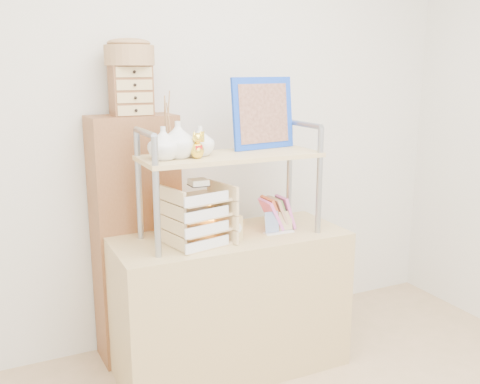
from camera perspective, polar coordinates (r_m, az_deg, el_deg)
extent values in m
cube|color=silver|center=(3.10, -4.90, 7.70)|extent=(3.40, 0.02, 2.60)
cube|color=tan|center=(2.89, -0.95, -11.76)|extent=(1.20, 0.50, 0.75)
cube|color=brown|center=(2.98, -10.96, -4.99)|extent=(0.46, 0.26, 1.35)
cylinder|color=#92979F|center=(2.40, -8.90, -0.65)|extent=(0.03, 0.03, 0.55)
cylinder|color=#92979F|center=(2.68, -10.75, 0.73)|extent=(0.03, 0.03, 0.55)
cylinder|color=#92979F|center=(2.49, -10.12, 6.26)|extent=(0.03, 0.30, 0.03)
cylinder|color=#92979F|center=(2.76, 8.46, 1.17)|extent=(0.03, 0.03, 0.55)
cylinder|color=#92979F|center=(3.01, 5.29, 2.23)|extent=(0.03, 0.03, 0.55)
cylinder|color=#92979F|center=(2.84, 6.96, 7.17)|extent=(0.03, 0.30, 0.03)
cube|color=tan|center=(2.65, -1.01, 3.84)|extent=(0.90, 0.34, 0.02)
imported|color=silver|center=(2.50, -8.17, 5.17)|extent=(0.15, 0.15, 0.15)
imported|color=silver|center=(2.54, -6.63, 5.56)|extent=(0.17, 0.17, 0.17)
imported|color=silver|center=(2.60, -4.26, 5.46)|extent=(0.14, 0.14, 0.14)
cylinder|color=#284FAF|center=(2.66, -7.71, 5.05)|extent=(0.07, 0.07, 0.10)
cube|color=blue|center=(2.82, 2.46, 8.39)|extent=(0.38, 0.11, 0.37)
cube|color=brown|center=(2.81, 2.57, 8.38)|extent=(0.31, 0.08, 0.30)
cube|color=#E062BA|center=(2.87, 4.87, -2.18)|extent=(0.07, 0.12, 0.17)
cube|color=#6A944A|center=(2.87, 4.29, -2.13)|extent=(0.07, 0.12, 0.16)
cube|color=tan|center=(2.85, 4.10, -2.28)|extent=(0.08, 0.13, 0.16)
cube|color=#E16334|center=(2.85, 3.52, -2.23)|extent=(0.09, 0.14, 0.16)
cube|color=#E062BA|center=(2.83, 3.33, -2.38)|extent=(0.09, 0.14, 0.16)
cube|color=tan|center=(2.64, -4.50, -5.34)|extent=(0.31, 0.30, 0.01)
cube|color=white|center=(2.52, -3.50, -5.60)|extent=(0.24, 0.06, 0.05)
cube|color=tan|center=(2.61, -4.52, -3.81)|extent=(0.31, 0.30, 0.01)
cube|color=white|center=(2.50, -3.52, -4.01)|extent=(0.24, 0.06, 0.05)
cube|color=tan|center=(2.59, -4.55, -2.26)|extent=(0.31, 0.30, 0.01)
cube|color=white|center=(2.48, -3.55, -2.39)|extent=(0.24, 0.06, 0.05)
cube|color=tan|center=(2.58, -4.58, -0.69)|extent=(0.31, 0.30, 0.01)
cube|color=white|center=(2.46, -3.57, -0.74)|extent=(0.24, 0.06, 0.05)
cube|color=beige|center=(2.54, -4.45, 1.02)|extent=(0.08, 0.08, 0.03)
cylinder|color=brown|center=(2.78, -3.04, -4.23)|extent=(0.10, 0.10, 0.02)
ellipsoid|color=orange|center=(2.76, -3.06, -2.48)|extent=(0.12, 0.11, 0.16)
cube|color=tan|center=(2.66, -0.65, -3.87)|extent=(0.09, 0.06, 0.12)
cylinder|color=white|center=(2.65, -0.47, -3.87)|extent=(0.06, 0.02, 0.06)
cube|color=white|center=(2.79, 4.17, -4.31)|extent=(0.16, 0.05, 0.01)
cube|color=navy|center=(2.76, 3.40, -3.22)|extent=(0.08, 0.02, 0.11)
cube|color=tan|center=(2.81, 4.87, -3.06)|extent=(0.08, 0.02, 0.10)
cube|color=brown|center=(2.82, -11.56, 10.54)|extent=(0.20, 0.15, 0.25)
cube|color=tan|center=(2.75, -11.07, 8.54)|extent=(0.18, 0.01, 0.05)
cube|color=tan|center=(2.75, -11.13, 9.84)|extent=(0.18, 0.01, 0.05)
cube|color=tan|center=(2.75, -11.18, 11.14)|extent=(0.18, 0.01, 0.05)
cube|color=tan|center=(2.75, -11.24, 12.45)|extent=(0.18, 0.01, 0.05)
cylinder|color=olive|center=(2.82, -11.73, 14.09)|extent=(0.25, 0.25, 0.10)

